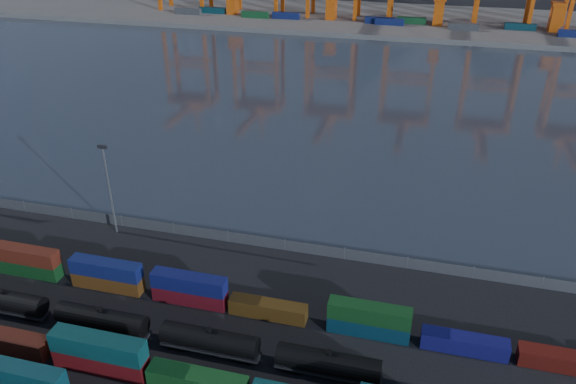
# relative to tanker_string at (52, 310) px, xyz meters

# --- Properties ---
(ground) EXTENTS (700.00, 700.00, 0.00)m
(ground) POSITION_rel_tanker_string_xyz_m (26.63, -3.06, -2.06)
(ground) COLOR black
(ground) RESTS_ON ground
(harbor_water) EXTENTS (700.00, 700.00, 0.00)m
(harbor_water) POSITION_rel_tanker_string_xyz_m (26.63, 101.94, -2.05)
(harbor_water) COLOR #2B333F
(harbor_water) RESTS_ON ground
(far_quay) EXTENTS (700.00, 70.00, 2.00)m
(far_quay) POSITION_rel_tanker_string_xyz_m (26.63, 206.94, -1.06)
(far_quay) COLOR #514F4C
(far_quay) RESTS_ON ground
(container_row_north) EXTENTS (139.99, 2.25, 4.80)m
(container_row_north) POSITION_rel_tanker_string_xyz_m (15.12, 8.69, -0.22)
(container_row_north) COLOR #0F124F
(container_row_north) RESTS_ON ground
(tanker_string) EXTENTS (90.86, 2.87, 4.11)m
(tanker_string) POSITION_rel_tanker_string_xyz_m (0.00, 0.00, 0.00)
(tanker_string) COLOR black
(tanker_string) RESTS_ON ground
(waterfront_fence) EXTENTS (160.12, 0.12, 2.20)m
(waterfront_fence) POSITION_rel_tanker_string_xyz_m (26.63, 24.94, -1.06)
(waterfront_fence) COLOR #595B5E
(waterfront_fence) RESTS_ON ground
(yard_light_mast) EXTENTS (1.60, 0.40, 16.60)m
(yard_light_mast) POSITION_rel_tanker_string_xyz_m (-3.37, 22.94, 7.24)
(yard_light_mast) COLOR slate
(yard_light_mast) RESTS_ON ground
(quay_containers) EXTENTS (172.58, 10.99, 2.60)m
(quay_containers) POSITION_rel_tanker_string_xyz_m (15.63, 192.40, 1.24)
(quay_containers) COLOR navy
(quay_containers) RESTS_ON far_quay
(straddle_carriers) EXTENTS (140.00, 7.00, 11.10)m
(straddle_carriers) POSITION_rel_tanker_string_xyz_m (24.13, 196.94, 5.76)
(straddle_carriers) COLOR #E75B10
(straddle_carriers) RESTS_ON far_quay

